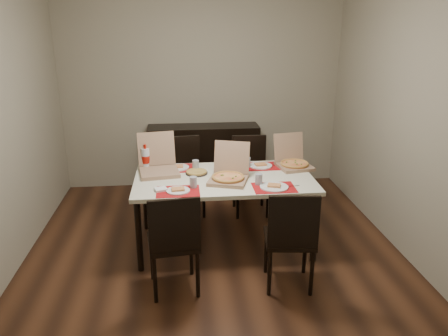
{
  "coord_description": "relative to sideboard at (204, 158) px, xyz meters",
  "views": [
    {
      "loc": [
        -0.3,
        -3.99,
        2.27
      ],
      "look_at": [
        0.12,
        0.15,
        0.85
      ],
      "focal_mm": 35.0,
      "sensor_mm": 36.0,
      "label": 1
    }
  ],
  "objects": [
    {
      "name": "setting_near_left",
      "position": [
        -0.33,
        -1.95,
        0.32
      ],
      "size": [
        0.43,
        0.3,
        0.11
      ],
      "color": "#B30B11",
      "rests_on": "dining_table"
    },
    {
      "name": "setting_far_right",
      "position": [
        0.51,
        -1.34,
        0.32
      ],
      "size": [
        0.47,
        0.3,
        0.11
      ],
      "color": "#B30B11",
      "rests_on": "dining_table"
    },
    {
      "name": "setting_far_left",
      "position": [
        -0.32,
        -1.32,
        0.32
      ],
      "size": [
        0.46,
        0.3,
        0.11
      ],
      "color": "#B30B11",
      "rests_on": "dining_table"
    },
    {
      "name": "setting_near_right",
      "position": [
        0.53,
        -1.95,
        0.32
      ],
      "size": [
        0.46,
        0.3,
        0.11
      ],
      "color": "#B30B11",
      "rests_on": "dining_table"
    },
    {
      "name": "dip_bowl",
      "position": [
        0.14,
        -1.42,
        0.32
      ],
      "size": [
        0.14,
        0.14,
        0.03
      ],
      "primitive_type": "imported",
      "rotation": [
        0.0,
        0.0,
        -0.1
      ],
      "color": "white",
      "rests_on": "dining_table"
    },
    {
      "name": "faina_plate",
      "position": [
        -0.16,
        -1.5,
        0.31
      ],
      "size": [
        0.23,
        0.23,
        0.03
      ],
      "color": "black",
      "rests_on": "dining_table"
    },
    {
      "name": "pizza_box_right",
      "position": [
        0.89,
        -1.38,
        0.36
      ],
      "size": [
        0.4,
        0.43,
        0.34
      ],
      "color": "#926F54",
      "rests_on": "dining_table"
    },
    {
      "name": "napkin_loose",
      "position": [
        0.18,
        -1.71,
        0.31
      ],
      "size": [
        0.15,
        0.14,
        0.02
      ],
      "primitive_type": "cube",
      "rotation": [
        0.0,
        0.0,
        0.29
      ],
      "color": "white",
      "rests_on": "dining_table"
    },
    {
      "name": "sideboard",
      "position": [
        0.0,
        0.0,
        0.0
      ],
      "size": [
        1.5,
        0.4,
        0.9
      ],
      "primitive_type": "cube",
      "color": "black",
      "rests_on": "ground"
    },
    {
      "name": "chair_near_left",
      "position": [
        -0.39,
        -2.47,
        0.06
      ],
      "size": [
        0.47,
        0.47,
        0.93
      ],
      "color": "black",
      "rests_on": "ground"
    },
    {
      "name": "chair_far_right",
      "position": [
        0.52,
        -0.79,
        0.06
      ],
      "size": [
        0.42,
        0.42,
        0.93
      ],
      "color": "black",
      "rests_on": "ground"
    },
    {
      "name": "soda_bottle",
      "position": [
        -0.69,
        -1.29,
        0.41
      ],
      "size": [
        0.09,
        0.09,
        0.27
      ],
      "color": "silver",
      "rests_on": "dining_table"
    },
    {
      "name": "room_walls",
      "position": [
        0.0,
        -1.35,
        1.28
      ],
      "size": [
        3.84,
        4.02,
        2.62
      ],
      "color": "gray",
      "rests_on": "ground"
    },
    {
      "name": "dining_table",
      "position": [
        0.12,
        -1.63,
        0.23
      ],
      "size": [
        1.8,
        1.0,
        0.75
      ],
      "color": "beige",
      "rests_on": "ground"
    },
    {
      "name": "chair_far_left",
      "position": [
        -0.27,
        -0.74,
        0.06
      ],
      "size": [
        0.48,
        0.48,
        0.93
      ],
      "color": "black",
      "rests_on": "ground"
    },
    {
      "name": "pizza_box_center",
      "position": [
        0.15,
        -1.74,
        0.36
      ],
      "size": [
        0.46,
        0.49,
        0.36
      ],
      "color": "#926F54",
      "rests_on": "dining_table"
    },
    {
      "name": "ground",
      "position": [
        0.0,
        -1.78,
        -0.46
      ],
      "size": [
        3.8,
        4.0,
        0.02
      ],
      "primitive_type": "cube",
      "color": "#472715",
      "rests_on": "ground"
    },
    {
      "name": "chair_near_right",
      "position": [
        0.6,
        -2.5,
        0.06
      ],
      "size": [
        0.46,
        0.46,
        0.93
      ],
      "color": "black",
      "rests_on": "ground"
    },
    {
      "name": "pizza_box_left",
      "position": [
        -0.55,
        -1.41,
        0.36
      ],
      "size": [
        0.45,
        0.49,
        0.39
      ],
      "color": "#926F54",
      "rests_on": "dining_table"
    }
  ]
}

